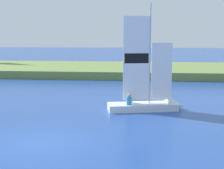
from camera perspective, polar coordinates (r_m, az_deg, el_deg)
The scene contains 3 objects.
ground_plane at distance 14.48m, azimuth -11.91°, elevation -9.74°, with size 200.00×200.00×0.00m, color #234793.
shore_bank at distance 39.29m, azimuth -0.40°, elevation 2.61°, with size 80.00×12.93×0.80m, color olive.
sailboat at distance 20.18m, azimuth 7.23°, elevation -2.97°, with size 4.78×2.30×6.68m.
Camera 1 is at (4.32, -13.06, 4.52)m, focal length 53.40 mm.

